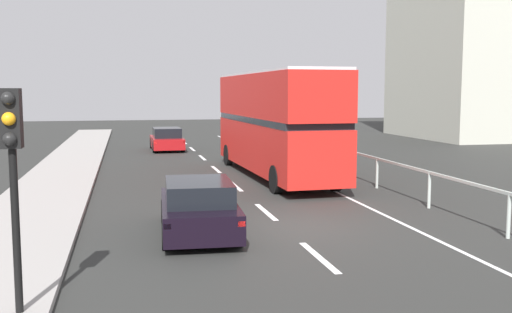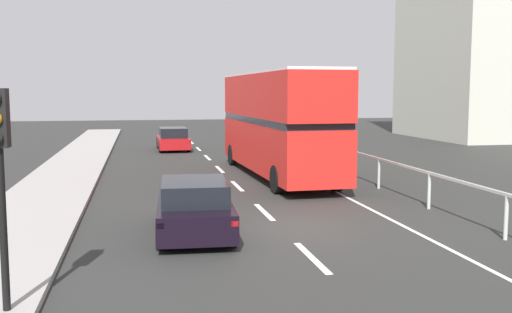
# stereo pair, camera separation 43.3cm
# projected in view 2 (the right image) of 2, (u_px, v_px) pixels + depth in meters

# --- Properties ---
(ground_plane) EXTENTS (74.88, 120.00, 0.10)m
(ground_plane) POSITION_uv_depth(u_px,v_px,m) (279.00, 228.00, 15.53)
(ground_plane) COLOR #292A28
(near_sidewalk_kerb) EXTENTS (2.88, 80.00, 0.14)m
(near_sidewalk_kerb) POSITION_uv_depth(u_px,v_px,m) (12.00, 236.00, 14.22)
(near_sidewalk_kerb) COLOR gray
(near_sidewalk_kerb) RESTS_ON ground
(lane_paint_markings) EXTENTS (3.39, 46.00, 0.01)m
(lane_paint_markings) POSITION_uv_depth(u_px,v_px,m) (280.00, 179.00, 23.85)
(lane_paint_markings) COLOR silver
(lane_paint_markings) RESTS_ON ground
(bridge_side_railing) EXTENTS (0.10, 42.00, 1.14)m
(bridge_side_railing) POSITION_uv_depth(u_px,v_px,m) (344.00, 153.00, 25.17)
(bridge_side_railing) COLOR #B0BAB2
(bridge_side_railing) RESTS_ON ground
(double_decker_bus_red) EXTENTS (2.80, 11.28, 4.36)m
(double_decker_bus_red) POSITION_uv_depth(u_px,v_px,m) (277.00, 121.00, 24.38)
(double_decker_bus_red) COLOR red
(double_decker_bus_red) RESTS_ON ground
(hatchback_car_near) EXTENTS (2.03, 4.24, 1.38)m
(hatchback_car_near) POSITION_uv_depth(u_px,v_px,m) (194.00, 208.00, 14.63)
(hatchback_car_near) COLOR black
(hatchback_car_near) RESTS_ON ground
(sedan_car_ahead) EXTENTS (1.90, 4.21, 1.38)m
(sedan_car_ahead) POSITION_uv_depth(u_px,v_px,m) (173.00, 139.00, 35.68)
(sedan_car_ahead) COLOR #9F1215
(sedan_car_ahead) RESTS_ON ground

